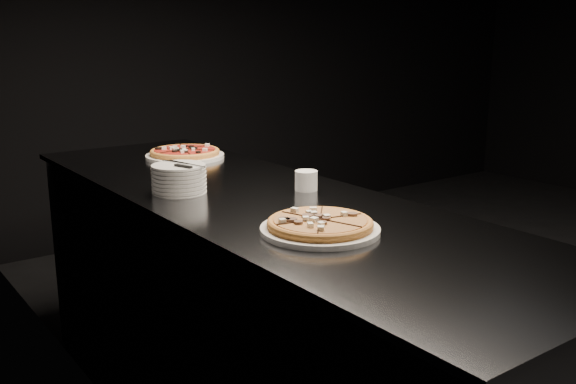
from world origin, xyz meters
TOP-DOWN VIEW (x-y plane):
  - floor at (0.00, 0.00)m, footprint 5.00×5.00m
  - wall_left at (-2.50, 0.00)m, footprint 0.02×5.00m
  - wall_back at (0.00, 2.50)m, footprint 5.00×0.02m
  - counter at (-2.13, 0.00)m, footprint 0.74×2.44m
  - pizza_mushroom at (-2.22, -0.46)m, footprint 0.35×0.35m
  - pizza_tomato at (-2.01, 0.75)m, footprint 0.36×0.36m
  - plate_stack at (-2.32, 0.19)m, footprint 0.18×0.18m
  - cutlery at (-2.31, 0.18)m, footprint 0.06×0.20m
  - ramekin at (-1.95, -0.05)m, footprint 0.08×0.08m

SIDE VIEW (x-z plane):
  - floor at x=0.00m, z-range 0.00..0.00m
  - counter at x=-2.13m, z-range 0.00..0.92m
  - pizza_mushroom at x=-2.22m, z-range 0.92..0.96m
  - pizza_tomato at x=-2.01m, z-range 0.92..0.96m
  - ramekin at x=-1.95m, z-range 0.92..0.99m
  - plate_stack at x=-2.32m, z-range 0.92..1.02m
  - cutlery at x=-2.31m, z-range 1.02..1.02m
  - wall_left at x=-2.50m, z-range 0.00..2.80m
  - wall_back at x=0.00m, z-range 0.00..2.80m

